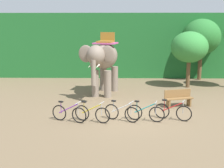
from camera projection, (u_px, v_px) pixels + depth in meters
ground_plane at (130, 115)px, 14.18m from camera, size 80.00×80.00×0.00m
foliage_hedge at (124, 44)px, 26.45m from camera, size 36.00×6.00×5.16m
tree_center at (189, 47)px, 19.96m from camera, size 2.49×2.49×3.81m
tree_far_left at (201, 37)px, 22.76m from camera, size 2.89×2.89×4.70m
elephant at (104, 59)px, 17.85m from camera, size 2.43×4.25×3.78m
bike_purple at (69, 113)px, 13.10m from camera, size 1.62×0.73×0.92m
bike_yellow at (92, 113)px, 13.07m from camera, size 1.61×0.74×0.92m
bike_white at (122, 113)px, 13.20m from camera, size 1.55×0.85×0.92m
bike_teal at (145, 113)px, 13.19m from camera, size 1.65×0.67×0.92m
bike_red at (173, 112)px, 13.36m from camera, size 1.59×0.79×0.92m
wooden_bench at (178, 98)px, 15.55m from camera, size 1.55×0.83×0.89m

